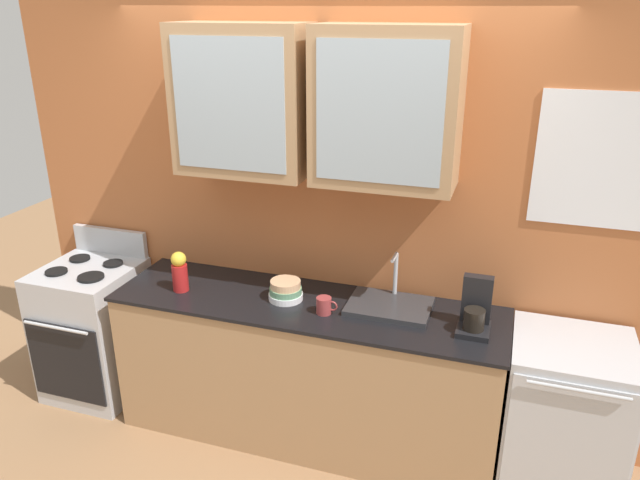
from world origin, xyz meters
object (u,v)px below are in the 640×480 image
Objects in this scene: sink_faucet at (390,305)px; bowl_stack at (286,291)px; vase at (180,271)px; cup_near_sink at (324,306)px; dishwasher at (563,419)px; stove_range at (95,329)px; coffee_maker at (475,311)px.

sink_faucet is 0.60m from bowl_stack.
bowl_stack is at bearing 7.84° from vase.
cup_near_sink reaches higher than dishwasher.
dishwasher is at bearing -0.08° from stove_range.
bowl_stack is at bearing -172.48° from sink_faucet.
stove_range is 0.95m from vase.
sink_faucet is at bearing 168.97° from coffee_maker.
dishwasher is (2.22, 0.07, -0.58)m from vase.
dishwasher is at bearing -5.41° from sink_faucet.
vase is at bearing -178.08° from dishwasher.
cup_near_sink is at bearing -19.35° from bowl_stack.
vase is 0.91m from cup_near_sink.
bowl_stack is 0.22× the size of dishwasher.
sink_faucet reaches higher than stove_range.
cup_near_sink is (1.66, -0.08, 0.49)m from stove_range.
vase is at bearing -172.16° from bowl_stack.
bowl_stack is at bearing 0.39° from stove_range.
bowl_stack reaches higher than cup_near_sink.
bowl_stack is 1.65× the size of cup_near_sink.
sink_faucet is (1.99, 0.09, 0.47)m from stove_range.
coffee_maker reaches higher than stove_range.
cup_near_sink is at bearing -0.34° from vase.
bowl_stack is (-0.60, -0.08, 0.03)m from sink_faucet.
coffee_maker is at bearing 179.91° from dishwasher.
stove_range is 4.39× the size of vase.
stove_range is 1.20× the size of dishwasher.
bowl_stack reaches higher than dishwasher.
cup_near_sink is at bearing -152.53° from sink_faucet.
vase is (0.75, -0.08, 0.57)m from stove_range.
coffee_maker reaches higher than dishwasher.
cup_near_sink is at bearing -2.89° from stove_range.
coffee_maker reaches higher than bowl_stack.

